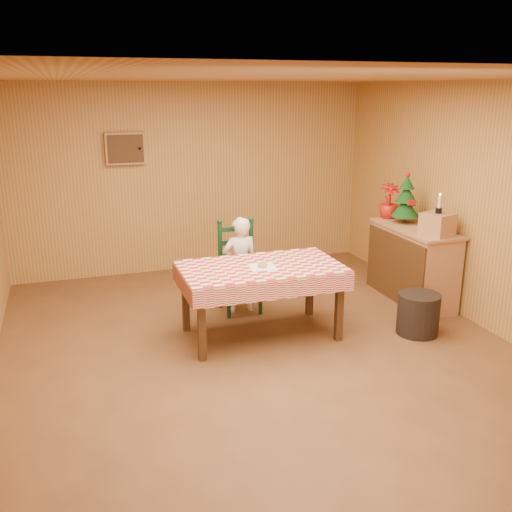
% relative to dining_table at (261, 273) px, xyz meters
% --- Properties ---
extents(ground, '(6.00, 6.00, 0.00)m').
position_rel_dining_table_xyz_m(ground, '(-0.13, -0.43, -0.69)').
color(ground, brown).
rests_on(ground, ground).
extents(cabin_walls, '(5.10, 6.05, 2.65)m').
position_rel_dining_table_xyz_m(cabin_walls, '(-0.13, 0.10, 1.14)').
color(cabin_walls, '#B78642').
rests_on(cabin_walls, ground).
extents(dining_table, '(1.66, 0.96, 0.77)m').
position_rel_dining_table_xyz_m(dining_table, '(0.00, 0.00, 0.00)').
color(dining_table, '#472912').
rests_on(dining_table, ground).
extents(ladder_chair, '(0.44, 0.40, 1.08)m').
position_rel_dining_table_xyz_m(ladder_chair, '(0.00, 0.79, -0.18)').
color(ladder_chair, black).
rests_on(ladder_chair, ground).
extents(seated_child, '(0.41, 0.27, 1.12)m').
position_rel_dining_table_xyz_m(seated_child, '(-0.00, 0.73, -0.13)').
color(seated_child, silver).
rests_on(seated_child, ground).
extents(napkin, '(0.28, 0.28, 0.00)m').
position_rel_dining_table_xyz_m(napkin, '(-0.00, -0.05, 0.08)').
color(napkin, white).
rests_on(napkin, dining_table).
extents(donut, '(0.10, 0.10, 0.03)m').
position_rel_dining_table_xyz_m(donut, '(-0.00, -0.05, 0.10)').
color(donut, gold).
rests_on(donut, napkin).
extents(shelf_unit, '(0.54, 1.24, 0.93)m').
position_rel_dining_table_xyz_m(shelf_unit, '(2.07, 0.38, -0.22)').
color(shelf_unit, '#B47D51').
rests_on(shelf_unit, ground).
extents(crate, '(0.38, 0.38, 0.25)m').
position_rel_dining_table_xyz_m(crate, '(2.08, -0.02, 0.37)').
color(crate, '#B47D51').
rests_on(crate, shelf_unit).
extents(christmas_tree, '(0.34, 0.34, 0.62)m').
position_rel_dining_table_xyz_m(christmas_tree, '(2.08, 0.63, 0.52)').
color(christmas_tree, '#472912').
rests_on(christmas_tree, shelf_unit).
extents(flower_arrangement, '(0.31, 0.31, 0.44)m').
position_rel_dining_table_xyz_m(flower_arrangement, '(2.03, 0.93, 0.46)').
color(flower_arrangement, '#AF1810').
rests_on(flower_arrangement, shelf_unit).
extents(candle_set, '(0.07, 0.07, 0.22)m').
position_rel_dining_table_xyz_m(candle_set, '(2.08, -0.02, 0.56)').
color(candle_set, black).
rests_on(candle_set, crate).
extents(storage_bin, '(0.55, 0.55, 0.44)m').
position_rel_dining_table_xyz_m(storage_bin, '(1.60, -0.49, -0.47)').
color(storage_bin, black).
rests_on(storage_bin, ground).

